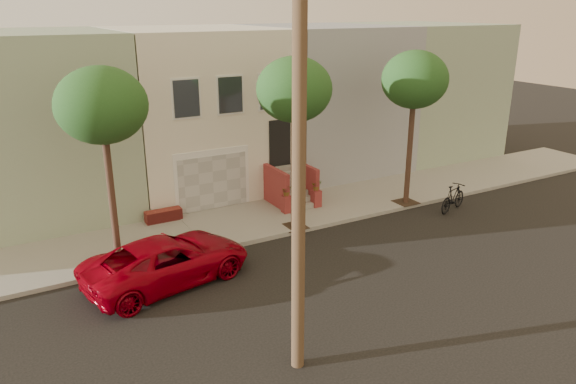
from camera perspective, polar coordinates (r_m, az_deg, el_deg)
ground at (r=17.13m, az=4.29°, el=-9.10°), size 90.00×90.00×0.00m
sidewalk at (r=21.32m, az=-3.67°, el=-3.03°), size 40.00×3.70×0.15m
house_row at (r=25.56m, az=-9.65°, el=8.77°), size 33.10×11.70×7.00m
tree_left at (r=16.91m, az=-18.98°, el=8.47°), size 2.70×2.57×6.30m
tree_mid at (r=19.17m, az=0.67°, el=10.60°), size 2.70×2.57×6.30m
tree_right at (r=22.41m, az=13.17°, el=11.32°), size 2.70×2.57×6.30m
pickup_truck at (r=17.01m, az=-12.54°, el=-7.03°), size 5.52×3.36×1.43m
motorcycle at (r=23.34m, az=16.95°, el=-0.57°), size 1.98×1.09×1.14m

